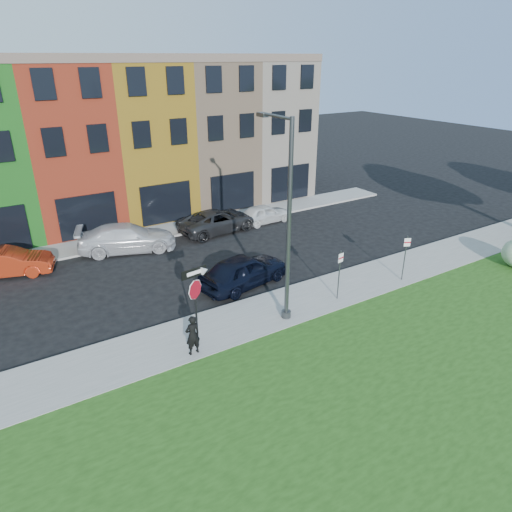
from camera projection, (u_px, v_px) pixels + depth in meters
ground at (323, 343)px, 17.93m from camera, size 120.00×120.00×0.00m
sidewalk_near at (315, 297)px, 21.21m from camera, size 40.00×3.00×0.12m
sidewalk_far at (129, 238)px, 28.11m from camera, size 40.00×2.40×0.12m
rowhouse_block at (100, 141)px, 31.18m from camera, size 30.00×10.12×10.00m
stop_sign at (195, 291)px, 16.79m from camera, size 1.04×0.19×3.22m
man at (193, 335)px, 16.81m from camera, size 0.64×0.47×1.59m
sedan_near at (244, 270)px, 22.15m from camera, size 3.70×5.40×1.59m
parked_car_red at (7, 262)px, 23.20m from camera, size 3.96×5.21×1.44m
parked_car_silver at (127, 238)px, 26.12m from camera, size 5.27×6.69×1.58m
parked_car_dark at (218, 221)px, 29.04m from camera, size 3.46×5.67×1.44m
parked_car_white at (264, 214)px, 30.61m from camera, size 1.79×3.86×1.28m
street_lamp at (286, 224)px, 17.97m from camera, size 0.42×2.58×8.27m
parking_sign_a at (340, 270)px, 20.39m from camera, size 0.32×0.11×2.38m
parking_sign_b at (405, 253)px, 22.16m from camera, size 0.30×0.17×2.34m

